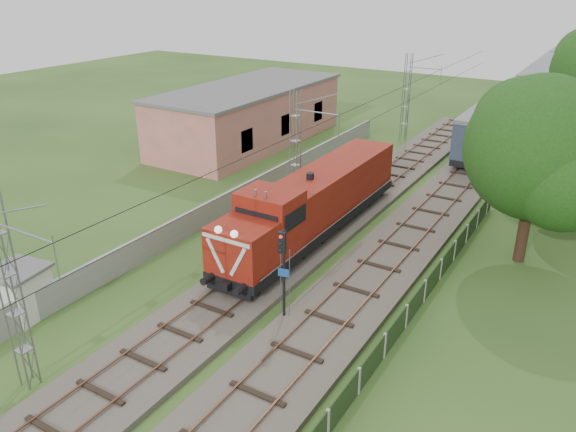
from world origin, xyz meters
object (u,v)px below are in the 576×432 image
Objects in this scene: signal_post at (283,260)px; relay_hut at (20,292)px; coach_rake at (558,65)px; locomotive at (314,203)px.

signal_post is 12.11m from relay_hut.
relay_hut is (-12.40, -76.82, -1.37)m from coach_rake.
locomotive reaches higher than relay_hut.
signal_post is at bearing -69.82° from locomotive.
signal_post is at bearing 28.61° from relay_hut.
coach_rake is 35.12× the size of relay_hut.
locomotive reaches higher than coach_rake.
locomotive is 3.76× the size of signal_post.
locomotive is at bearing -94.56° from coach_rake.
locomotive is at bearing 62.42° from relay_hut.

